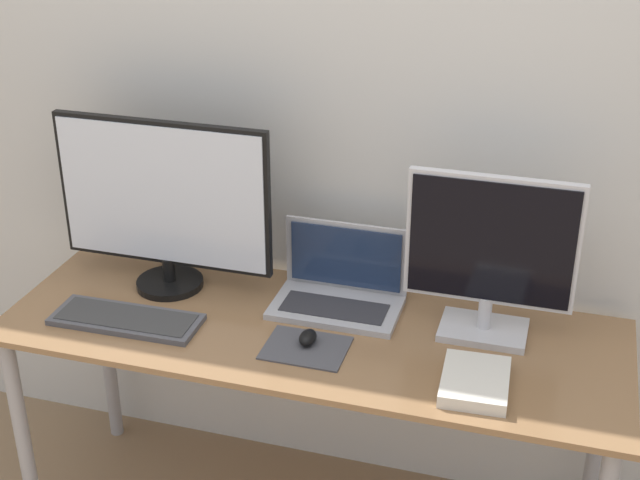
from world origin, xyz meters
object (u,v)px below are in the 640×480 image
Objects in this scene: book at (475,382)px; laptop at (340,286)px; monitor_left at (164,203)px; keyboard at (126,319)px; monitor_right at (490,255)px; mouse at (308,338)px.

laptop is at bearing 144.69° from book.
monitor_left is 0.34m from keyboard.
keyboard is at bearing 177.96° from book.
monitor_left is 0.55m from laptop.
monitor_right is 0.34m from book.
book reaches higher than keyboard.
monitor_left is at bearing 83.28° from keyboard.
monitor_left is 1.00m from book.
keyboard is at bearing -176.42° from mouse.
keyboard is at bearing -96.72° from monitor_left.
monitor_right is 1.00m from keyboard.
monitor_left is at bearing 180.00° from monitor_right.
monitor_right reaches higher than mouse.
monitor_right is 6.39× the size of mouse.
laptop reaches higher than mouse.
monitor_left reaches higher than mouse.
mouse reaches higher than book.
monitor_left reaches higher than book.
monitor_left is 2.89× the size of book.
laptop is at bearing 174.19° from monitor_right.
monitor_right is 1.09× the size of keyboard.
monitor_right is at bearing -0.00° from monitor_left.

